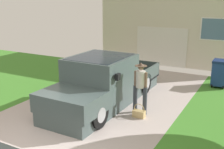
% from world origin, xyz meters
% --- Properties ---
extents(pickup_truck, '(2.04, 5.54, 1.72)m').
position_xyz_m(pickup_truck, '(-0.01, 3.47, 0.76)').
color(pickup_truck, '#435252').
rests_on(pickup_truck, ground).
extents(person_with_hat, '(0.47, 0.38, 1.68)m').
position_xyz_m(person_with_hat, '(1.44, 3.43, 0.96)').
color(person_with_hat, '#333842').
rests_on(person_with_hat, ground).
extents(handbag, '(0.38, 0.20, 0.44)m').
position_xyz_m(handbag, '(1.54, 3.14, 0.13)').
color(handbag, tan).
rests_on(handbag, ground).
extents(house_with_garage, '(8.75, 6.46, 4.91)m').
position_xyz_m(house_with_garage, '(0.41, 13.13, 2.49)').
color(house_with_garage, beige).
rests_on(house_with_garage, ground).
extents(wheeled_trash_bin, '(0.60, 0.72, 1.13)m').
position_xyz_m(wheeled_trash_bin, '(3.26, 7.56, 0.61)').
color(wheeled_trash_bin, navy).
rests_on(wheeled_trash_bin, ground).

